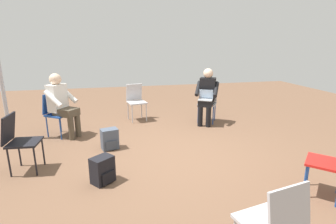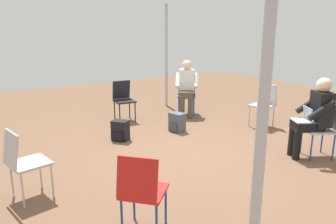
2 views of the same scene
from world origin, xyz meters
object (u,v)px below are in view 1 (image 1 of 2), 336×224
chair_south (275,223)px  backpack_near_laptop_user (110,140)px  person_in_white (61,102)px  chair_southeast (333,159)px  backpack_by_empty_chair (103,171)px  chair_northeast (208,100)px  chair_west (19,139)px  person_with_laptop (207,93)px  chair_northwest (56,111)px  chair_north (136,99)px

chair_south → backpack_near_laptop_user: 3.18m
person_in_white → backpack_near_laptop_user: person_in_white is taller
chair_southeast → backpack_by_empty_chair: chair_southeast is taller
chair_northeast → person_in_white: 3.14m
chair_west → backpack_near_laptop_user: size_ratio=2.36×
chair_west → person_in_white: size_ratio=0.69×
chair_south → person_with_laptop: bearing=65.3°
chair_northwest → chair_southeast: bearing=85.2°
chair_southeast → person_in_white: bearing=95.4°
chair_south → backpack_by_empty_chair: chair_south is taller
chair_north → chair_south: 4.62m
chair_west → backpack_near_laptop_user: bearing=119.2°
chair_northwest → backpack_near_laptop_user: (1.00, -0.93, -0.34)m
chair_southeast → person_with_laptop: bearing=52.9°
chair_northwest → chair_north: bearing=150.1°
backpack_by_empty_chair → chair_northwest: bearing=113.5°
person_in_white → chair_west: bearing=20.4°
chair_west → chair_north: 2.91m
chair_west → chair_southeast: bearing=73.1°
chair_north → chair_southeast: same height
backpack_by_empty_chair → person_with_laptop: bearing=43.7°
chair_northwest → chair_south: bearing=65.6°
person_in_white → backpack_by_empty_chair: bearing=56.9°
chair_south → chair_southeast: 1.56m
backpack_near_laptop_user → chair_northwest: bearing=137.2°
chair_northeast → chair_west: bearing=55.6°
chair_southeast → person_with_laptop: size_ratio=0.69×
chair_northwest → person_in_white: 0.26m
chair_northeast → backpack_by_empty_chair: (-2.36, -2.32, -0.34)m
backpack_near_laptop_user → chair_west: bearing=-156.1°
chair_north → backpack_by_empty_chair: bearing=63.4°
chair_northeast → chair_north: bearing=12.2°
chair_northeast → backpack_near_laptop_user: 2.56m
chair_northwest → backpack_by_empty_chair: 2.28m
chair_southeast → backpack_by_empty_chair: 2.83m
chair_west → person_with_laptop: size_ratio=0.69×
person_in_white → backpack_near_laptop_user: size_ratio=3.44×
chair_northwest → backpack_by_empty_chair: chair_northwest is taller
chair_north → backpack_near_laptop_user: chair_north is taller
chair_northeast → chair_west: same height
chair_northeast → person_with_laptop: (-0.08, -0.15, 0.20)m
chair_northwest → chair_west: (-0.24, -1.48, 0.00)m
chair_south → chair_northeast: bearing=64.7°
person_with_laptop → chair_south: bearing=105.6°
chair_northwest → chair_west: same height
chair_southeast → person_with_laptop: (-0.37, 3.13, 0.20)m
chair_northwest → chair_southeast: size_ratio=1.00×
chair_north → chair_southeast: bearing=105.0°
chair_northeast → backpack_by_empty_chair: size_ratio=2.36×
chair_northeast → chair_southeast: (0.29, -3.28, 0.00)m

